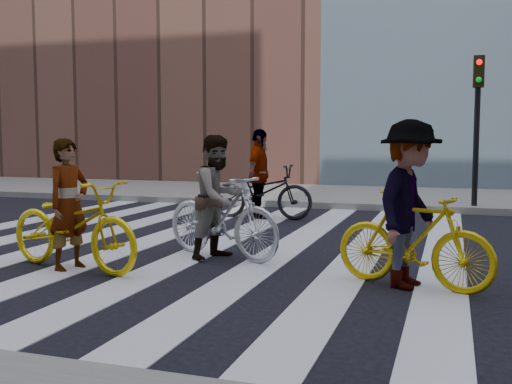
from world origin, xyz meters
The scene contains 12 objects.
ground centered at (0.00, 0.00, 0.00)m, with size 100.00×100.00×0.00m, color black.
sidewalk_far centered at (0.00, 7.50, 0.07)m, with size 100.00×5.00×0.15m, color gray.
zebra_crosswalk centered at (0.00, 0.00, 0.01)m, with size 8.25×10.00×0.01m.
traffic_signal centered at (4.40, 5.32, 2.28)m, with size 0.22×0.42×3.33m.
bike_yellow_left centered at (-0.47, -2.11, 0.55)m, with size 0.74×2.11×1.11m, color yellow.
bike_silver_mid centered at (1.00, -0.88, 0.58)m, with size 0.55×1.95×1.17m, color silver.
bike_yellow_right centered at (3.55, -1.72, 0.53)m, with size 0.50×1.76×1.06m, color #DFB70C.
bike_dark_rear centered at (0.32, 3.02, 0.54)m, with size 0.72×2.07×1.09m, color black.
rider_left centered at (-0.52, -2.11, 0.81)m, with size 0.59×0.39×1.61m, color slate.
rider_mid centered at (0.95, -0.88, 0.83)m, with size 0.81×0.63×1.66m, color slate.
rider_right centered at (3.50, -1.72, 0.91)m, with size 1.17×0.68×1.82m, color slate.
rider_rear centered at (0.27, 3.02, 0.90)m, with size 1.05×0.44×1.79m, color slate.
Camera 1 is at (3.93, -8.30, 1.63)m, focal length 42.00 mm.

